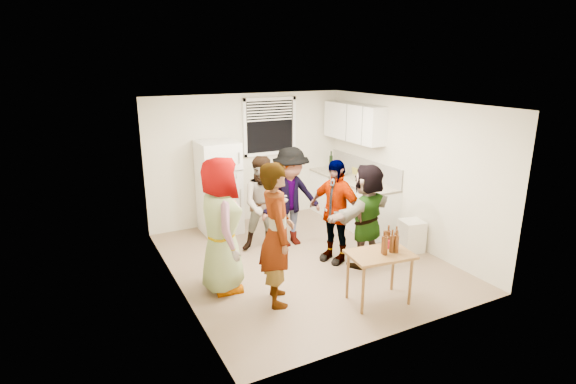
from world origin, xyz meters
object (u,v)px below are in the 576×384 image
beer_bottle_table (385,255)px  guest_grey (224,288)px  guest_back_left (265,249)px  guest_stripe (277,300)px  kettle (342,175)px  guest_orange (364,263)px  beer_bottle_counter (360,184)px  blue_cup (364,188)px  serving_table (377,301)px  refrigerator (219,187)px  guest_black (333,260)px  guest_back_right (291,244)px  wine_bottle (331,169)px  trash_bin (411,237)px  red_cup (389,248)px

beer_bottle_table → guest_grey: size_ratio=0.13×
guest_back_left → guest_stripe: bearing=-90.0°
kettle → beer_bottle_table: bearing=-104.6°
kettle → guest_orange: kettle is taller
kettle → beer_bottle_table: (-1.37, -3.05, -0.21)m
beer_bottle_counter → blue_cup: 0.30m
serving_table → guest_grey: 2.13m
beer_bottle_table → guest_grey: bearing=142.2°
refrigerator → kettle: size_ratio=6.36×
blue_cup → guest_stripe: 2.94m
kettle → guest_black: bearing=-117.1°
kettle → guest_back_left: bearing=-150.4°
beer_bottle_table → guest_black: (0.16, 1.43, -0.69)m
serving_table → guest_stripe: bearing=152.2°
guest_grey → guest_stripe: guest_grey is taller
serving_table → guest_back_right: 2.26m
wine_bottle → beer_bottle_table: bearing=-112.2°
beer_bottle_counter → guest_black: size_ratio=0.13×
refrigerator → blue_cup: size_ratio=14.16×
beer_bottle_counter → guest_back_right: (-1.48, -0.06, -0.90)m
beer_bottle_table → guest_orange: size_ratio=0.15×
trash_bin → serving_table: size_ratio=0.64×
kettle → red_cup: bearing=-102.5°
beer_bottle_counter → wine_bottle: bearing=83.1°
refrigerator → guest_black: refrigerator is taller
wine_bottle → guest_stripe: (-2.68, -2.92, -0.90)m
guest_stripe → guest_black: (1.37, 0.74, 0.00)m
beer_bottle_table → red_cup: size_ratio=2.16×
kettle → guest_grey: bearing=-141.5°
guest_back_right → guest_orange: bearing=-62.0°
guest_back_right → beer_bottle_table: bearing=-87.3°
guest_stripe → guest_black: size_ratio=1.15×
guest_back_left → beer_bottle_counter: bearing=20.8°
red_cup → guest_stripe: 1.65m
guest_black → guest_orange: (0.37, -0.33, 0.00)m
blue_cup → trash_bin: blue_cup is taller
guest_back_right → guest_orange: (0.68, -1.22, 0.00)m
refrigerator → guest_back_left: bearing=-71.7°
wine_bottle → trash_bin: bearing=-88.9°
refrigerator → blue_cup: 2.64m
beer_bottle_counter → guest_grey: size_ratio=0.12×
beer_bottle_counter → red_cup: (-1.14, -2.25, -0.21)m
kettle → guest_black: kettle is taller
blue_cup → guest_back_right: blue_cup is taller
red_cup → kettle: bearing=67.9°
guest_back_left → guest_black: 1.20m
trash_bin → guest_black: bearing=168.5°
red_cup → guest_back_left: size_ratio=0.07×
wine_bottle → guest_grey: (-3.20, -2.27, -0.90)m
guest_black → guest_stripe: bearing=-83.3°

